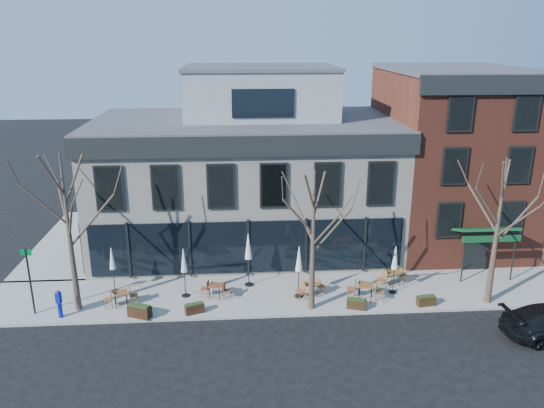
{
  "coord_description": "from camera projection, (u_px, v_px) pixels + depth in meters",
  "views": [
    {
      "loc": [
        -0.56,
        -27.14,
        13.13
      ],
      "look_at": [
        1.45,
        2.0,
        3.7
      ],
      "focal_mm": 35.0,
      "sensor_mm": 36.0,
      "label": 1
    }
  ],
  "objects": [
    {
      "name": "tree_mid",
      "position": [
        313.0,
        239.0,
        25.16
      ],
      "size": [
        3.5,
        3.55,
        7.04
      ],
      "color": "#382B21",
      "rests_on": "sidewalk_front"
    },
    {
      "name": "planter_1",
      "position": [
        195.0,
        308.0,
        25.72
      ],
      "size": [
        0.99,
        0.66,
        0.52
      ],
      "color": "#321D10",
      "rests_on": "sidewalk_front"
    },
    {
      "name": "cafe_set_4",
      "position": [
        366.0,
        290.0,
        26.98
      ],
      "size": [
        1.97,
        1.05,
        1.01
      ],
      "color": "brown",
      "rests_on": "sidewalk_front"
    },
    {
      "name": "corner_building",
      "position": [
        247.0,
        174.0,
        33.2
      ],
      "size": [
        18.39,
        10.39,
        11.1
      ],
      "color": "beige",
      "rests_on": "ground"
    },
    {
      "name": "call_box",
      "position": [
        59.0,
        303.0,
        25.19
      ],
      "size": [
        0.29,
        0.29,
        1.44
      ],
      "color": "#0C1AA0",
      "rests_on": "sidewalk_front"
    },
    {
      "name": "umbrella_1",
      "position": [
        184.0,
        263.0,
        26.89
      ],
      "size": [
        0.42,
        0.42,
        2.64
      ],
      "color": "black",
      "rests_on": "sidewalk_front"
    },
    {
      "name": "ground",
      "position": [
        249.0,
        278.0,
        29.83
      ],
      "size": [
        120.0,
        120.0,
        0.0
      ],
      "primitive_type": "plane",
      "color": "black",
      "rests_on": "ground"
    },
    {
      "name": "sign_pole",
      "position": [
        30.0,
        277.0,
        25.18
      ],
      "size": [
        0.5,
        0.1,
        3.4
      ],
      "color": "black",
      "rests_on": "sidewalk_front"
    },
    {
      "name": "tree_corner",
      "position": [
        69.0,
        231.0,
        24.93
      ],
      "size": [
        3.93,
        3.98,
        7.92
      ],
      "color": "#382B21",
      "rests_on": "sidewalk_front"
    },
    {
      "name": "tree_right",
      "position": [
        497.0,
        230.0,
        25.68
      ],
      "size": [
        3.72,
        3.77,
        7.48
      ],
      "color": "#382B21",
      "rests_on": "sidewalk_front"
    },
    {
      "name": "umbrella_4",
      "position": [
        395.0,
        260.0,
        27.25
      ],
      "size": [
        0.42,
        0.42,
        2.61
      ],
      "color": "black",
      "rests_on": "sidewalk_front"
    },
    {
      "name": "planter_3",
      "position": [
        426.0,
        300.0,
        26.46
      ],
      "size": [
        0.97,
        0.48,
        0.52
      ],
      "color": "black",
      "rests_on": "sidewalk_front"
    },
    {
      "name": "cafe_set_2",
      "position": [
        216.0,
        289.0,
        27.2
      ],
      "size": [
        1.68,
        0.86,
        0.86
      ],
      "color": "brown",
      "rests_on": "sidewalk_front"
    },
    {
      "name": "sidewalk_front",
      "position": [
        311.0,
        293.0,
        27.98
      ],
      "size": [
        33.5,
        4.7,
        0.15
      ],
      "primitive_type": "cube",
      "color": "gray",
      "rests_on": "ground"
    },
    {
      "name": "planter_0",
      "position": [
        140.0,
        311.0,
        25.35
      ],
      "size": [
        1.21,
        0.85,
        0.63
      ],
      "color": "black",
      "rests_on": "sidewalk_front"
    },
    {
      "name": "umbrella_0",
      "position": [
        112.0,
        261.0,
        27.41
      ],
      "size": [
        0.4,
        0.4,
        2.48
      ],
      "color": "black",
      "rests_on": "sidewalk_front"
    },
    {
      "name": "cafe_set_0",
      "position": [
        121.0,
        297.0,
        26.38
      ],
      "size": [
        1.73,
        0.92,
        0.89
      ],
      "color": "brown",
      "rests_on": "sidewalk_front"
    },
    {
      "name": "red_brick_building",
      "position": [
        450.0,
        157.0,
        33.69
      ],
      "size": [
        8.2,
        11.78,
        11.18
      ],
      "color": "brown",
      "rests_on": "ground"
    },
    {
      "name": "planter_2",
      "position": [
        357.0,
        304.0,
        26.14
      ],
      "size": [
        1.01,
        0.65,
        0.53
      ],
      "color": "black",
      "rests_on": "sidewalk_front"
    },
    {
      "name": "cafe_set_3",
      "position": [
        311.0,
        288.0,
        27.29
      ],
      "size": [
        1.71,
        1.08,
        0.89
      ],
      "color": "brown",
      "rests_on": "sidewalk_front"
    },
    {
      "name": "cafe_set_5",
      "position": [
        392.0,
        277.0,
        28.53
      ],
      "size": [
        1.86,
        1.02,
        0.96
      ],
      "color": "brown",
      "rests_on": "sidewalk_front"
    },
    {
      "name": "sidewalk_side",
      "position": [
        75.0,
        242.0,
        34.77
      ],
      "size": [
        4.5,
        12.0,
        0.15
      ],
      "primitive_type": "cube",
      "color": "gray",
      "rests_on": "ground"
    },
    {
      "name": "umbrella_2",
      "position": [
        248.0,
        249.0,
        28.01
      ],
      "size": [
        0.48,
        0.48,
        2.97
      ],
      "color": "black",
      "rests_on": "sidewalk_front"
    },
    {
      "name": "umbrella_3",
      "position": [
        299.0,
        262.0,
        26.8
      ],
      "size": [
        0.45,
        0.45,
        2.79
      ],
      "color": "black",
      "rests_on": "sidewalk_front"
    }
  ]
}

